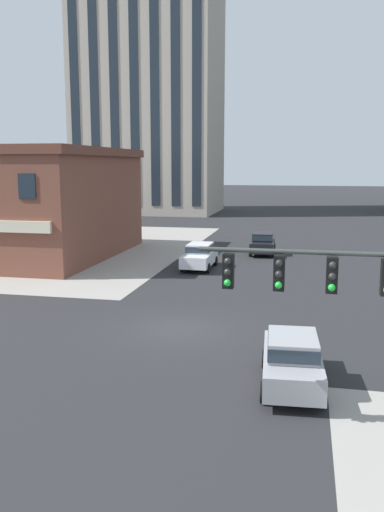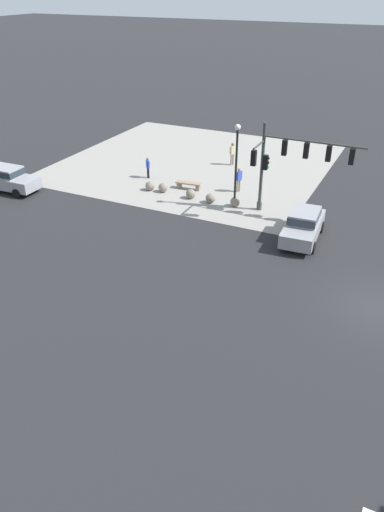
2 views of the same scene
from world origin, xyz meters
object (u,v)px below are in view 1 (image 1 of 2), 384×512
object	(u,v)px
car_main_southbound_near	(292,358)
car_cross_eastbound	(200,255)
car_main_southbound_far	(263,242)
traffic_signal_main	(373,301)

from	to	relation	value
car_main_southbound_near	car_cross_eastbound	bearing A→B (deg)	109.69
car_main_southbound_near	car_main_southbound_far	size ratio (longest dim) A/B	1.01
car_main_southbound_far	car_cross_eastbound	size ratio (longest dim) A/B	1.01
car_main_southbound_far	car_main_southbound_near	bearing A→B (deg)	-83.33
traffic_signal_main	car_main_southbound_far	bearing A→B (deg)	100.00
car_main_southbound_near	traffic_signal_main	bearing A→B (deg)	-53.78
traffic_signal_main	car_main_southbound_far	xyz separation A→B (m)	(-4.91, 27.86, -2.63)
car_main_southbound_near	car_cross_eastbound	world-z (taller)	same
car_cross_eastbound	car_main_southbound_far	bearing A→B (deg)	61.66
car_main_southbound_far	car_cross_eastbound	world-z (taller)	same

